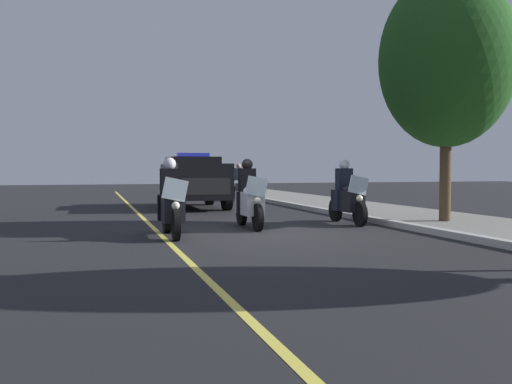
{
  "coord_description": "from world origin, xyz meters",
  "views": [
    {
      "loc": [
        12.12,
        -3.9,
        1.49
      ],
      "look_at": [
        -1.07,
        0.0,
        0.9
      ],
      "focal_mm": 39.34,
      "sensor_mm": 36.0,
      "label": 1
    }
  ],
  "objects_px": {
    "police_suv": "(194,179)",
    "tree_mid_block": "(447,60)",
    "police_motorcycle_lead_right": "(249,200)",
    "police_motorcycle_trailing": "(347,198)",
    "police_motorcycle_lead_left": "(171,204)",
    "cyclist_background": "(239,182)"
  },
  "relations": [
    {
      "from": "police_motorcycle_trailing",
      "to": "police_motorcycle_lead_left",
      "type": "bearing_deg",
      "value": -73.48
    },
    {
      "from": "police_motorcycle_lead_right",
      "to": "tree_mid_block",
      "type": "xyz_separation_m",
      "value": [
        0.65,
        5.16,
        3.59
      ]
    },
    {
      "from": "police_suv",
      "to": "tree_mid_block",
      "type": "xyz_separation_m",
      "value": [
        8.03,
        5.23,
        3.23
      ]
    },
    {
      "from": "cyclist_background",
      "to": "tree_mid_block",
      "type": "relative_size",
      "value": 0.27
    },
    {
      "from": "police_motorcycle_lead_left",
      "to": "cyclist_background",
      "type": "height_order",
      "value": "police_motorcycle_lead_left"
    },
    {
      "from": "police_suv",
      "to": "cyclist_background",
      "type": "height_order",
      "value": "police_suv"
    },
    {
      "from": "police_suv",
      "to": "police_motorcycle_lead_right",
      "type": "bearing_deg",
      "value": 0.54
    },
    {
      "from": "tree_mid_block",
      "to": "police_motorcycle_lead_right",
      "type": "bearing_deg",
      "value": -97.21
    },
    {
      "from": "police_suv",
      "to": "tree_mid_block",
      "type": "height_order",
      "value": "tree_mid_block"
    },
    {
      "from": "police_motorcycle_trailing",
      "to": "cyclist_background",
      "type": "bearing_deg",
      "value": -179.63
    },
    {
      "from": "police_suv",
      "to": "tree_mid_block",
      "type": "relative_size",
      "value": 0.76
    },
    {
      "from": "police_motorcycle_lead_right",
      "to": "tree_mid_block",
      "type": "relative_size",
      "value": 0.33
    },
    {
      "from": "police_motorcycle_lead_left",
      "to": "cyclist_background",
      "type": "bearing_deg",
      "value": 159.07
    },
    {
      "from": "police_motorcycle_lead_right",
      "to": "police_motorcycle_trailing",
      "type": "xyz_separation_m",
      "value": [
        -0.29,
        2.8,
        0.0
      ]
    },
    {
      "from": "police_motorcycle_trailing",
      "to": "police_suv",
      "type": "bearing_deg",
      "value": -157.98
    },
    {
      "from": "police_suv",
      "to": "tree_mid_block",
      "type": "bearing_deg",
      "value": 33.09
    },
    {
      "from": "police_motorcycle_lead_left",
      "to": "tree_mid_block",
      "type": "xyz_separation_m",
      "value": [
        -0.51,
        7.26,
        3.59
      ]
    },
    {
      "from": "police_motorcycle_lead_right",
      "to": "cyclist_background",
      "type": "xyz_separation_m",
      "value": [
        -11.44,
        2.73,
        0.14
      ]
    },
    {
      "from": "police_motorcycle_lead_right",
      "to": "police_motorcycle_trailing",
      "type": "distance_m",
      "value": 2.81
    },
    {
      "from": "police_motorcycle_trailing",
      "to": "police_suv",
      "type": "height_order",
      "value": "police_suv"
    },
    {
      "from": "cyclist_background",
      "to": "tree_mid_block",
      "type": "xyz_separation_m",
      "value": [
        12.09,
        2.44,
        3.45
      ]
    },
    {
      "from": "police_motorcycle_lead_right",
      "to": "tree_mid_block",
      "type": "distance_m",
      "value": 6.33
    }
  ]
}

